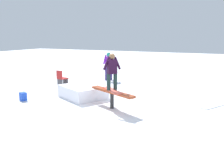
# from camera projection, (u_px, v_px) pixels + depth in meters

# --- Properties ---
(ground_plane) EXTENTS (60.00, 60.00, 0.00)m
(ground_plane) POSITION_uv_depth(u_px,v_px,m) (112.00, 108.00, 9.22)
(ground_plane) COLOR white
(rail_feature) EXTENTS (2.13, 1.23, 0.67)m
(rail_feature) POSITION_uv_depth(u_px,v_px,m) (112.00, 93.00, 9.13)
(rail_feature) COLOR black
(rail_feature) RESTS_ON ground
(snow_kicker_ramp) EXTENTS (2.27, 2.14, 0.53)m
(snow_kicker_ramp) POSITION_uv_depth(u_px,v_px,m) (83.00, 92.00, 10.74)
(snow_kicker_ramp) COLOR white
(snow_kicker_ramp) RESTS_ON ground
(main_rider_on_rail) EXTENTS (1.15, 1.09, 1.37)m
(main_rider_on_rail) POSITION_uv_depth(u_px,v_px,m) (112.00, 72.00, 9.01)
(main_rider_on_rail) COLOR #F36252
(main_rider_on_rail) RESTS_ON rail_feature
(bystander_purple) EXTENTS (0.55, 0.57, 1.65)m
(bystander_purple) POSITION_uv_depth(u_px,v_px,m) (109.00, 65.00, 14.78)
(bystander_purple) COLOR navy
(bystander_purple) RESTS_ON ground
(loose_snowboard_white) EXTENTS (1.01, 1.47, 0.02)m
(loose_snowboard_white) POSITION_uv_depth(u_px,v_px,m) (216.00, 106.00, 9.52)
(loose_snowboard_white) COLOR white
(loose_snowboard_white) RESTS_ON ground
(folding_chair) EXTENTS (0.54, 0.54, 0.88)m
(folding_chair) POSITION_uv_depth(u_px,v_px,m) (62.00, 79.00, 12.85)
(folding_chair) COLOR #3F3F44
(folding_chair) RESTS_ON ground
(backpack_on_snow) EXTENTS (0.36, 0.32, 0.34)m
(backpack_on_snow) POSITION_uv_depth(u_px,v_px,m) (23.00, 96.00, 10.29)
(backpack_on_snow) COLOR blue
(backpack_on_snow) RESTS_ON ground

